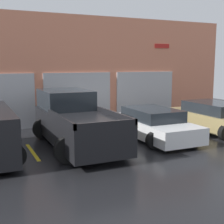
% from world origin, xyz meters
% --- Properties ---
extents(ground_plane, '(28.00, 28.00, 0.00)m').
position_xyz_m(ground_plane, '(0.00, 0.00, 0.00)').
color(ground_plane, black).
extents(shophouse_building, '(16.67, 0.68, 5.26)m').
position_xyz_m(shophouse_building, '(-0.01, 3.29, 2.58)').
color(shophouse_building, '#D17A5B').
rests_on(shophouse_building, ground).
extents(pickup_truck, '(2.53, 5.37, 1.94)m').
position_xyz_m(pickup_truck, '(-1.59, -0.77, 0.90)').
color(pickup_truck, black).
rests_on(pickup_truck, ground).
extents(sedan_white, '(2.23, 4.37, 1.19)m').
position_xyz_m(sedan_white, '(1.59, -1.06, 0.57)').
color(sedan_white, white).
rests_on(sedan_white, ground).
extents(sedan_side, '(2.23, 4.67, 1.27)m').
position_xyz_m(sedan_side, '(4.78, -1.06, 0.60)').
color(sedan_side, '#9E8956').
rests_on(sedan_side, ground).
extents(parking_stripe_left, '(0.12, 2.20, 0.01)m').
position_xyz_m(parking_stripe_left, '(-3.19, -1.09, 0.00)').
color(parking_stripe_left, gold).
rests_on(parking_stripe_left, ground).
extents(parking_stripe_centre, '(0.12, 2.20, 0.01)m').
position_xyz_m(parking_stripe_centre, '(0.00, -1.09, 0.00)').
color(parking_stripe_centre, gold).
rests_on(parking_stripe_centre, ground).
extents(parking_stripe_right, '(0.12, 2.20, 0.01)m').
position_xyz_m(parking_stripe_right, '(3.19, -1.09, 0.00)').
color(parking_stripe_right, gold).
rests_on(parking_stripe_right, ground).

